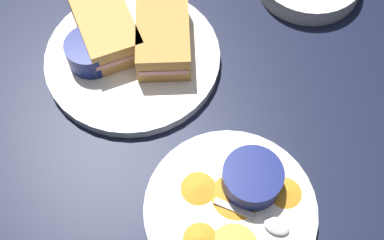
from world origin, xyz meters
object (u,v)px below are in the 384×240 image
(ramekin_dark_sauce, at_px, (90,53))
(plate_sandwich_main, at_px, (133,58))
(spoon_by_gravy_ramekin, at_px, (266,222))
(spoon_by_dark_ramekin, at_px, (131,62))
(ramekin_light_gravy, at_px, (252,178))
(sandwich_half_near, at_px, (163,35))
(sandwich_half_far, at_px, (106,28))
(plate_chips_companion, at_px, (230,210))

(ramekin_dark_sauce, bearing_deg, plate_sandwich_main, 100.91)
(plate_sandwich_main, xyz_separation_m, spoon_by_gravy_ramekin, (0.26, 0.18, 0.01))
(plate_sandwich_main, height_order, spoon_by_gravy_ramekin, spoon_by_gravy_ramekin)
(plate_sandwich_main, bearing_deg, spoon_by_dark_ramekin, -5.91)
(spoon_by_dark_ramekin, xyz_separation_m, ramekin_light_gravy, (0.19, 0.16, 0.01))
(spoon_by_dark_ramekin, relative_size, ramekin_light_gravy, 1.29)
(sandwich_half_near, height_order, sandwich_half_far, same)
(plate_sandwich_main, height_order, sandwich_half_near, sandwich_half_near)
(sandwich_half_far, bearing_deg, ramekin_light_gravy, 40.43)
(plate_sandwich_main, distance_m, spoon_by_dark_ramekin, 0.02)
(spoon_by_dark_ramekin, relative_size, plate_chips_companion, 0.45)
(sandwich_half_far, relative_size, ramekin_dark_sauce, 2.10)
(ramekin_dark_sauce, xyz_separation_m, spoon_by_gravy_ramekin, (0.25, 0.24, -0.02))
(spoon_by_dark_ramekin, height_order, plate_chips_companion, spoon_by_dark_ramekin)
(plate_chips_companion, xyz_separation_m, ramekin_light_gravy, (-0.03, 0.03, 0.03))
(plate_sandwich_main, height_order, spoon_by_dark_ramekin, spoon_by_dark_ramekin)
(plate_sandwich_main, distance_m, sandwich_half_near, 0.06)
(sandwich_half_far, bearing_deg, sandwich_half_near, 79.91)
(plate_chips_companion, bearing_deg, spoon_by_dark_ramekin, -148.34)
(plate_sandwich_main, distance_m, ramekin_dark_sauce, 0.07)
(sandwich_half_near, distance_m, spoon_by_dark_ramekin, 0.06)
(ramekin_light_gravy, relative_size, spoon_by_gravy_ramekin, 0.80)
(sandwich_half_far, distance_m, spoon_by_dark_ramekin, 0.06)
(ramekin_dark_sauce, distance_m, spoon_by_dark_ramekin, 0.06)
(plate_sandwich_main, xyz_separation_m, sandwich_half_far, (-0.03, -0.04, 0.03))
(spoon_by_dark_ramekin, bearing_deg, spoon_by_gravy_ramekin, 36.68)
(sandwich_half_near, xyz_separation_m, spoon_by_gravy_ramekin, (0.27, 0.13, -0.02))
(plate_sandwich_main, relative_size, sandwich_half_far, 1.75)
(sandwich_half_far, bearing_deg, ramekin_dark_sauce, -24.61)
(sandwich_half_near, bearing_deg, spoon_by_gravy_ramekin, 25.78)
(plate_sandwich_main, bearing_deg, ramekin_dark_sauce, -79.09)
(ramekin_dark_sauce, xyz_separation_m, spoon_by_dark_ramekin, (0.00, 0.06, -0.02))
(ramekin_dark_sauce, relative_size, spoon_by_gravy_ramekin, 0.74)
(spoon_by_dark_ramekin, relative_size, spoon_by_gravy_ramekin, 1.04)
(ramekin_light_gravy, bearing_deg, spoon_by_gravy_ramekin, 16.57)
(sandwich_half_far, relative_size, plate_chips_companion, 0.68)
(plate_chips_companion, xyz_separation_m, spoon_by_gravy_ramekin, (0.02, 0.04, 0.01))
(plate_sandwich_main, distance_m, spoon_by_gravy_ramekin, 0.31)
(sandwich_half_far, relative_size, spoon_by_dark_ramekin, 1.50)
(sandwich_half_far, xyz_separation_m, spoon_by_dark_ramekin, (0.05, 0.04, -0.02))
(sandwich_half_near, bearing_deg, plate_chips_companion, 19.31)
(sandwich_half_far, xyz_separation_m, ramekin_dark_sauce, (0.04, -0.02, -0.00))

